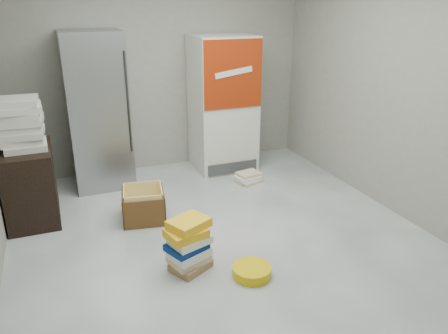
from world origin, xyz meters
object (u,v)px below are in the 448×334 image
coke_cooler (223,104)px  phonebook_stack_main (189,245)px  cardboard_box (144,207)px  steel_fridge (98,111)px  wood_shelf (30,184)px

coke_cooler → phonebook_stack_main: bearing=-118.3°
cardboard_box → phonebook_stack_main: bearing=-71.3°
steel_fridge → wood_shelf: size_ratio=2.37×
steel_fridge → cardboard_box: steel_fridge is taller
steel_fridge → wood_shelf: steel_fridge is taller
phonebook_stack_main → cardboard_box: bearing=77.7°
phonebook_stack_main → cardboard_box: (-0.17, 1.08, -0.09)m
steel_fridge → coke_cooler: (1.65, -0.01, -0.05)m
steel_fridge → phonebook_stack_main: (0.43, -2.27, -0.71)m
wood_shelf → phonebook_stack_main: bearing=-50.6°
coke_cooler → wood_shelf: size_ratio=2.25×
steel_fridge → coke_cooler: size_ratio=1.06×
cardboard_box → coke_cooler: bearing=50.4°
steel_fridge → coke_cooler: 1.65m
phonebook_stack_main → cardboard_box: size_ratio=0.94×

